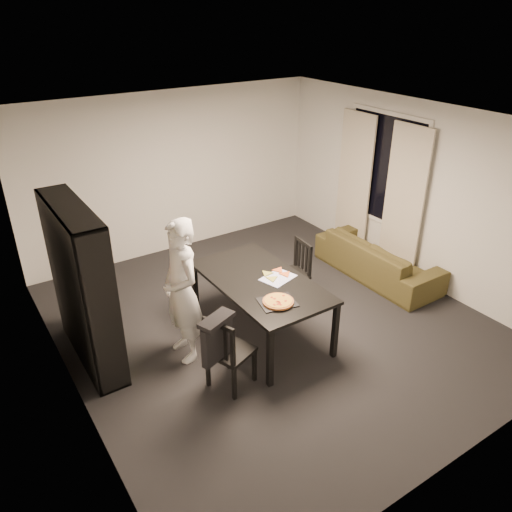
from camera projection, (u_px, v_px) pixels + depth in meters
room at (273, 232)px, 5.97m from camera, size 5.01×5.51×2.61m
window_pane at (384, 169)px, 7.55m from camera, size 0.02×1.40×1.60m
window_frame at (384, 169)px, 7.55m from camera, size 0.03×1.52×1.72m
curtain_left at (404, 202)px, 7.28m from camera, size 0.03×0.70×2.25m
curtain_right at (354, 183)px, 8.05m from camera, size 0.03×0.70×2.25m
bookshelf at (82, 286)px, 5.52m from camera, size 0.35×1.50×1.90m
dining_table at (261, 285)px, 6.05m from camera, size 1.02×1.84×0.77m
chair_left at (226, 349)px, 5.23m from camera, size 0.54×0.54×0.91m
chair_right at (296, 268)px, 6.82m from camera, size 0.46×0.46×0.90m
draped_jacket at (217, 337)px, 5.03m from camera, size 0.44×0.31×0.50m
person at (182, 291)px, 5.59m from camera, size 0.42×0.64×1.73m
baking_tray at (277, 302)px, 5.56m from camera, size 0.46×0.40×0.01m
pepperoni_pizza at (278, 301)px, 5.54m from camera, size 0.35×0.35×0.03m
kitchen_towel at (278, 278)px, 6.05m from camera, size 0.47×0.40×0.01m
pizza_slices at (275, 274)px, 6.12m from camera, size 0.41×0.36×0.01m
sofa at (378, 258)px, 7.55m from camera, size 0.79×2.02×0.59m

